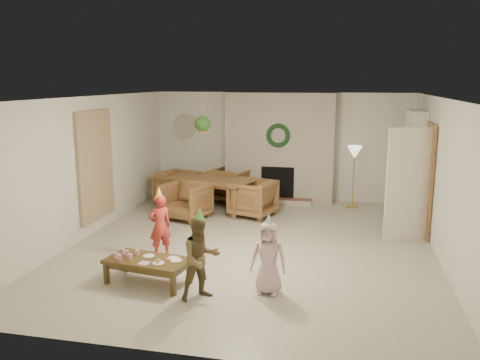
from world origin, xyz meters
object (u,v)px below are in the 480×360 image
(dining_table, at_px, (209,194))
(dining_chair_far, at_px, (230,185))
(dining_chair_left, at_px, (178,188))
(child_pink, at_px, (268,258))
(child_plaid, at_px, (201,258))
(coffee_table_top, at_px, (148,261))
(dining_chair_right, at_px, (253,198))
(dining_chair_near, at_px, (186,201))
(child_red, at_px, (160,226))

(dining_table, distance_m, dining_chair_far, 0.86)
(dining_chair_left, xyz_separation_m, child_pink, (2.74, -4.22, 0.11))
(dining_chair_left, xyz_separation_m, child_plaid, (1.92, -4.57, 0.16))
(coffee_table_top, bearing_deg, dining_chair_right, 86.96)
(dining_chair_near, distance_m, coffee_table_top, 3.23)
(dining_chair_left, bearing_deg, child_plaid, -139.53)
(dining_chair_near, distance_m, dining_chair_right, 1.37)
(dining_chair_far, relative_size, dining_chair_left, 1.00)
(dining_chair_right, bearing_deg, child_plaid, 18.82)
(dining_chair_far, height_order, coffee_table_top, dining_chair_far)
(child_red, distance_m, child_plaid, 1.71)
(dining_chair_left, bearing_deg, dining_chair_near, -135.00)
(dining_chair_near, distance_m, child_pink, 3.83)
(dining_chair_near, relative_size, dining_chair_far, 1.00)
(dining_table, xyz_separation_m, dining_chair_near, (-0.26, -0.82, 0.04))
(dining_chair_far, bearing_deg, dining_table, 90.00)
(dining_chair_near, relative_size, coffee_table_top, 0.73)
(dining_chair_left, height_order, child_red, child_red)
(dining_chair_left, bearing_deg, coffee_table_top, -148.36)
(dining_chair_near, bearing_deg, coffee_table_top, -63.35)
(child_pink, bearing_deg, coffee_table_top, -176.61)
(dining_chair_left, relative_size, child_red, 0.82)
(dining_table, relative_size, dining_chair_near, 2.34)
(child_red, xyz_separation_m, child_plaid, (1.07, -1.33, 0.04))
(dining_chair_far, xyz_separation_m, child_plaid, (0.84, -5.13, 0.16))
(dining_chair_near, bearing_deg, dining_chair_left, 135.00)
(child_red, height_order, child_pink, child_red)
(child_plaid, bearing_deg, dining_chair_far, 60.35)
(dining_chair_near, bearing_deg, dining_chair_far, 90.00)
(child_plaid, distance_m, child_pink, 0.90)
(coffee_table_top, bearing_deg, child_pink, 10.60)
(dining_chair_near, xyz_separation_m, dining_chair_left, (-0.56, 1.08, 0.00))
(dining_chair_far, xyz_separation_m, coffee_table_top, (-0.02, -4.82, -0.05))
(child_pink, bearing_deg, child_plaid, -155.17)
(dining_chair_near, distance_m, dining_chair_far, 1.72)
(coffee_table_top, bearing_deg, child_red, 110.76)
(dining_chair_right, height_order, coffee_table_top, dining_chair_right)
(coffee_table_top, relative_size, child_plaid, 1.06)
(child_plaid, bearing_deg, dining_chair_near, 72.35)
(dining_chair_far, relative_size, child_pink, 0.86)
(dining_chair_far, bearing_deg, child_red, 104.15)
(dining_table, distance_m, child_pink, 4.40)
(dining_chair_near, bearing_deg, child_pink, -37.47)
(child_plaid, height_order, child_pink, child_plaid)
(dining_chair_far, distance_m, child_red, 3.80)
(dining_table, distance_m, dining_chair_near, 0.86)
(coffee_table_top, distance_m, child_red, 1.07)
(child_red, bearing_deg, dining_chair_near, -123.28)
(dining_chair_near, xyz_separation_m, child_plaid, (1.36, -3.49, 0.16))
(dining_chair_right, bearing_deg, child_pink, 31.63)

